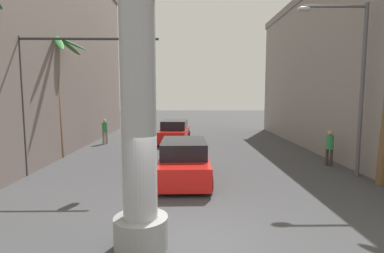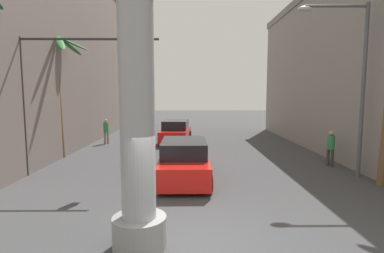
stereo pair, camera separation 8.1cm
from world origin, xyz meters
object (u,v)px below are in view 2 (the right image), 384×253
neon_sign_pole (136,14)px  traffic_light_mast (66,77)px  car_far (176,132)px  street_lamp (352,72)px  car_lead (184,161)px  pedestrian_mid_right (331,145)px  palm_tree_mid_left (58,76)px  pedestrian_far_left (106,130)px

neon_sign_pole → traffic_light_mast: bearing=123.3°
neon_sign_pole → car_far: size_ratio=2.37×
street_lamp → car_lead: bearing=-177.5°
car_far → pedestrian_mid_right: 10.33m
palm_tree_mid_left → pedestrian_far_left: size_ratio=3.78×
neon_sign_pole → car_far: (0.15, 14.48, -4.25)m
street_lamp → car_lead: street_lamp is taller
street_lamp → car_lead: size_ratio=1.49×
car_far → palm_tree_mid_left: 8.52m
traffic_light_mast → car_far: 10.04m
pedestrian_far_left → neon_sign_pole: bearing=-71.9°
car_far → pedestrian_mid_right: bearing=-42.9°
neon_sign_pole → pedestrian_mid_right: size_ratio=6.43×
neon_sign_pole → palm_tree_mid_left: size_ratio=1.71×
neon_sign_pole → palm_tree_mid_left: 11.02m
traffic_light_mast → palm_tree_mid_left: (-1.83, 3.51, 0.26)m
street_lamp → traffic_light_mast: bearing=178.8°
street_lamp → traffic_light_mast: size_ratio=1.22×
street_lamp → pedestrian_far_left: size_ratio=4.12×
car_far → street_lamp: bearing=-49.9°
car_lead → pedestrian_mid_right: pedestrian_mid_right is taller
car_far → pedestrian_far_left: size_ratio=2.72×
car_far → pedestrian_far_left: 4.75m
car_far → pedestrian_mid_right: size_ratio=2.71×
neon_sign_pole → pedestrian_far_left: (-4.57, 13.95, -4.02)m
street_lamp → pedestrian_far_left: bearing=145.7°
street_lamp → palm_tree_mid_left: size_ratio=1.09×
car_lead → pedestrian_far_left: 10.16m
traffic_light_mast → pedestrian_far_left: traffic_light_mast is taller
traffic_light_mast → pedestrian_mid_right: bearing=7.6°
car_lead → car_far: size_ratio=1.02×
palm_tree_mid_left → car_far: bearing=40.9°
neon_sign_pole → car_far: neon_sign_pole is taller
pedestrian_far_left → car_lead: bearing=-57.6°
pedestrian_mid_right → car_far: bearing=137.1°
car_lead → pedestrian_mid_right: (6.83, 2.08, 0.24)m
street_lamp → car_far: street_lamp is taller
neon_sign_pole → street_lamp: size_ratio=1.57×
car_far → pedestrian_far_left: pedestrian_far_left is taller
street_lamp → pedestrian_mid_right: size_ratio=4.10×
car_far → car_lead: bearing=-85.4°
pedestrian_mid_right → car_lead: bearing=-163.1°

